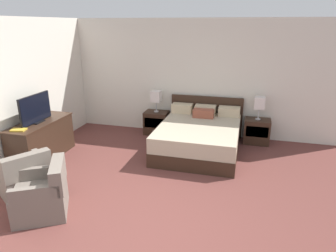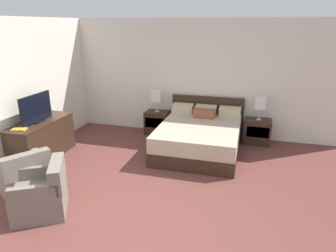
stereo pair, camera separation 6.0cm
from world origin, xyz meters
name	(u,v)px [view 2 (the right image)]	position (x,y,z in m)	size (l,w,h in m)	color
ground_plane	(129,236)	(0.00, 0.00, 0.00)	(11.89, 11.89, 0.00)	brown
wall_back	(193,78)	(0.00, 3.99, 1.34)	(6.92, 0.06, 2.68)	silver
wall_left	(18,92)	(-2.89, 1.68, 1.34)	(0.06, 5.76, 2.68)	silver
bed	(200,136)	(0.38, 2.94, 0.32)	(1.68, 2.07, 0.95)	#332116
nightstand_left	(157,123)	(-0.80, 3.69, 0.28)	(0.56, 0.42, 0.55)	#332116
nightstand_right	(257,131)	(1.55, 3.69, 0.28)	(0.56, 0.42, 0.55)	#332116
table_lamp_left	(157,97)	(-0.80, 3.69, 0.92)	(0.23, 0.23, 0.51)	#B7B7BC
table_lamp_right	(260,103)	(1.55, 3.69, 0.92)	(0.23, 0.23, 0.51)	#B7B7BC
dresser	(42,139)	(-2.56, 1.75, 0.39)	(0.55, 1.44, 0.76)	#332116
tv	(36,109)	(-2.56, 1.69, 1.03)	(0.18, 0.83, 0.54)	black
book_red_cover	(19,129)	(-2.58, 1.21, 0.78)	(0.25, 0.16, 0.03)	gold
armchair_by_window	(25,177)	(-1.95, 0.50, 0.28)	(0.95, 0.95, 0.76)	#70665B
armchair_companion	(43,194)	(-1.36, 0.16, 0.28)	(0.94, 0.93, 0.76)	#70665B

